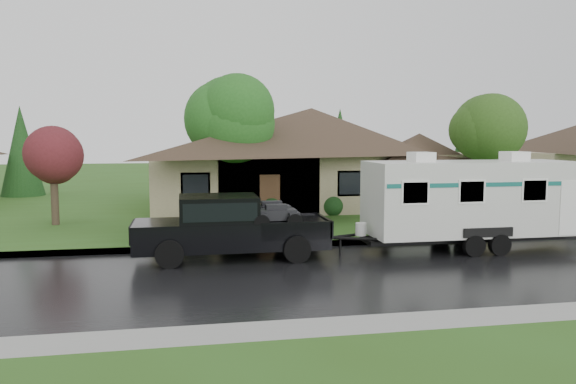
% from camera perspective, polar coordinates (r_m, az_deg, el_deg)
% --- Properties ---
extents(ground, '(140.00, 140.00, 0.00)m').
position_cam_1_polar(ground, '(19.35, 5.92, -6.67)').
color(ground, '#30561A').
rests_on(ground, ground).
extents(road, '(140.00, 8.00, 0.01)m').
position_cam_1_polar(road, '(17.49, 7.80, -8.01)').
color(road, black).
rests_on(road, ground).
extents(curb, '(140.00, 0.50, 0.15)m').
position_cam_1_polar(curb, '(21.45, 4.21, -5.22)').
color(curb, gray).
rests_on(curb, ground).
extents(lawn, '(140.00, 26.00, 0.15)m').
position_cam_1_polar(lawn, '(33.79, -1.32, -1.19)').
color(lawn, '#30561A').
rests_on(lawn, ground).
extents(house_main, '(19.44, 10.80, 6.90)m').
position_cam_1_polar(house_main, '(32.87, 2.95, 4.76)').
color(house_main, gray).
rests_on(house_main, lawn).
extents(tree_left_green, '(4.19, 4.19, 6.94)m').
position_cam_1_polar(tree_left_green, '(27.46, -6.10, 7.42)').
color(tree_left_green, '#382B1E').
rests_on(tree_left_green, lawn).
extents(tree_red, '(2.57, 2.57, 4.26)m').
position_cam_1_polar(tree_red, '(27.15, -22.76, 3.08)').
color(tree_red, '#382B1E').
rests_on(tree_red, lawn).
extents(tree_right_green, '(3.61, 3.61, 5.98)m').
position_cam_1_polar(tree_right_green, '(30.17, 19.14, 5.71)').
color(tree_right_green, '#382B1E').
rests_on(tree_right_green, lawn).
extents(shrub_row, '(13.60, 1.00, 1.00)m').
position_cam_1_polar(shrub_row, '(28.61, 4.48, -1.30)').
color(shrub_row, '#143814').
rests_on(shrub_row, lawn).
extents(pickup_truck, '(6.45, 2.45, 2.15)m').
position_cam_1_polar(pickup_truck, '(19.04, -6.12, -3.35)').
color(pickup_truck, black).
rests_on(pickup_truck, ground).
extents(travel_trailer, '(7.95, 2.79, 3.57)m').
position_cam_1_polar(travel_trailer, '(21.49, 18.00, -0.56)').
color(travel_trailer, silver).
rests_on(travel_trailer, ground).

